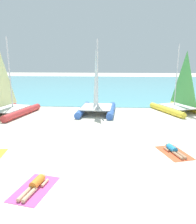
% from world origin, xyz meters
% --- Properties ---
extents(ground_plane, '(120.00, 120.00, 0.00)m').
position_xyz_m(ground_plane, '(0.00, 10.00, 0.00)').
color(ground_plane, beige).
extents(ocean_water, '(120.00, 40.00, 0.05)m').
position_xyz_m(ocean_water, '(0.00, 32.87, 0.03)').
color(ocean_water, '#5BB2C1').
rests_on(ocean_water, ground).
extents(sailboat_yellow, '(4.35, 5.17, 5.76)m').
position_xyz_m(sailboat_yellow, '(6.65, 11.39, 0.86)').
color(sailboat_yellow, yellow).
rests_on(sailboat_yellow, ground).
extents(sailboat_blue, '(3.21, 4.83, 6.13)m').
position_xyz_m(sailboat_blue, '(-0.43, 10.44, 0.91)').
color(sailboat_blue, blue).
rests_on(sailboat_blue, ground).
extents(sailboat_red, '(3.94, 5.29, 6.22)m').
position_xyz_m(sailboat_red, '(-7.68, 9.37, 0.93)').
color(sailboat_red, '#CC3838').
rests_on(sailboat_red, ground).
extents(towel_middle, '(1.45, 2.08, 0.01)m').
position_xyz_m(towel_middle, '(-1.78, -1.15, 0.01)').
color(towel_middle, '#D84C99').
rests_on(towel_middle, ground).
extents(sunbather_middle, '(0.70, 1.56, 0.30)m').
position_xyz_m(sunbather_middle, '(-1.76, -1.08, 0.13)').
color(sunbather_middle, orange).
rests_on(sunbather_middle, towel_middle).
extents(towel_right, '(1.62, 2.14, 0.01)m').
position_xyz_m(towel_right, '(3.96, 2.38, 0.01)').
color(towel_right, '#EA5933').
rests_on(towel_right, ground).
extents(sunbather_right, '(0.83, 1.54, 0.30)m').
position_xyz_m(sunbather_right, '(3.94, 2.44, 0.13)').
color(sunbather_right, '#268CCC').
rests_on(sunbather_right, towel_right).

